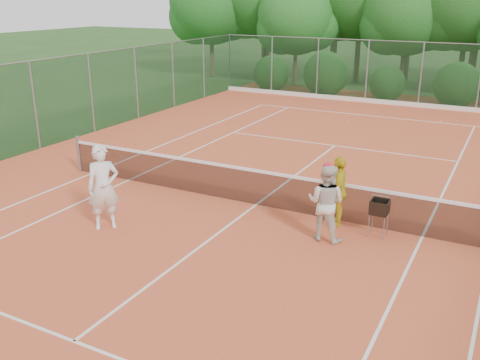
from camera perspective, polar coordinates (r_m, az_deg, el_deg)
name	(u,v)px	position (r m, az deg, el deg)	size (l,w,h in m)	color
ground	(256,206)	(13.66, 1.68, -2.78)	(120.00, 120.00, 0.00)	#224619
clay_court	(256,206)	(13.66, 1.68, -2.74)	(18.00, 36.00, 0.02)	#D55831
tennis_net	(256,186)	(13.47, 1.70, -0.68)	(11.97, 0.10, 1.10)	gray
player_white	(103,187)	(12.43, -14.37, -0.76)	(0.71, 0.47, 1.95)	silver
player_center_grp	(326,202)	(11.63, 9.15, -2.35)	(0.86, 0.68, 1.75)	beige
player_yellow	(338,191)	(12.45, 10.46, -1.17)	(0.97, 0.40, 1.65)	gold
ball_hopper	(380,208)	(12.09, 14.66, -2.88)	(0.37, 0.37, 0.85)	gray
stray_ball_a	(348,122)	(22.91, 11.49, 6.06)	(0.07, 0.07, 0.07)	#CFD431
stray_ball_b	(456,121)	(24.46, 22.07, 5.86)	(0.07, 0.07, 0.07)	#BFD932
stray_ball_c	(440,122)	(24.09, 20.58, 5.86)	(0.07, 0.07, 0.07)	yellow
court_markings	(256,205)	(13.65, 1.68, -2.69)	(11.03, 23.83, 0.01)	white
fence_back	(393,73)	(27.21, 16.05, 10.89)	(18.07, 0.07, 3.00)	#19381E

